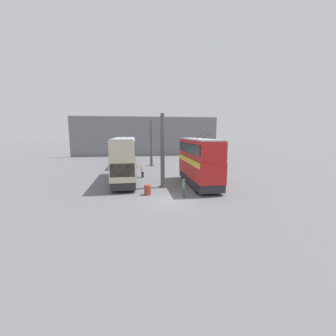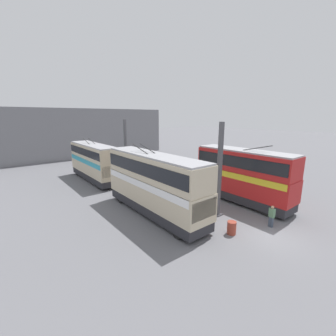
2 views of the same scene
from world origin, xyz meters
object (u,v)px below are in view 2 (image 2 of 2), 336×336
(person_by_left_row, at_px, (272,216))
(person_by_right_row, at_px, (159,193))
(bus_right_mid, at_px, (154,181))
(bus_left_near, at_px, (243,173))
(oil_drum, at_px, (232,228))
(bus_right_far, at_px, (94,160))

(person_by_left_row, bearing_deg, person_by_right_row, 125.45)
(bus_right_mid, bearing_deg, person_by_left_row, -143.40)
(bus_left_near, xyz_separation_m, person_by_left_row, (-4.32, 2.64, -2.01))
(person_by_left_row, relative_size, oil_drum, 1.81)
(bus_right_far, bearing_deg, oil_drum, -173.27)
(bus_right_mid, bearing_deg, bus_right_far, 0.00)
(bus_right_far, xyz_separation_m, person_by_right_row, (-11.18, -2.15, -1.83))
(bus_left_near, bearing_deg, bus_right_mid, 69.23)
(bus_left_near, height_order, person_by_left_row, bus_left_near)
(bus_left_near, relative_size, bus_right_far, 0.90)
(person_by_right_row, bearing_deg, bus_right_far, 133.72)
(bus_left_near, relative_size, person_by_right_row, 5.93)
(person_by_right_row, bearing_deg, bus_left_near, -8.20)
(bus_right_mid, bearing_deg, oil_drum, -159.61)
(bus_left_near, height_order, oil_drum, bus_left_near)
(bus_left_near, xyz_separation_m, oil_drum, (-3.10, 5.83, -2.44))
(bus_left_near, xyz_separation_m, bus_right_far, (16.39, 8.13, -0.24))
(person_by_right_row, height_order, oil_drum, person_by_right_row)
(bus_right_far, bearing_deg, person_by_right_row, -169.13)
(oil_drum, bearing_deg, bus_right_mid, 20.39)
(bus_right_mid, height_order, person_by_right_row, bus_right_mid)
(bus_right_far, height_order, person_by_left_row, bus_right_far)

